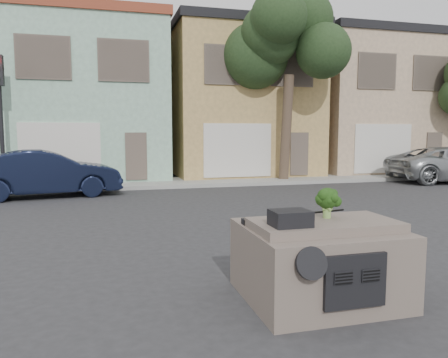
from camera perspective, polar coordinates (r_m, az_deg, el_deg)
name	(u,v)px	position (r m, az deg, el deg)	size (l,w,h in m)	color
ground_plane	(249,244)	(9.05, 3.27, -8.47)	(120.00, 120.00, 0.00)	#303033
sidewalk	(173,183)	(19.13, -6.72, -0.47)	(40.00, 3.00, 0.15)	gray
townhouse_mint	(89,101)	(22.86, -17.20, 9.67)	(7.20, 8.20, 7.55)	#92BCA3
townhouse_tan	(235,104)	(23.83, 1.40, 9.80)	(7.20, 8.20, 7.55)	tan
townhouse_beige	(358,106)	(26.94, 17.08, 9.12)	(7.20, 8.20, 7.55)	tan
navy_sedan	(47,197)	(16.61, -22.08, -2.17)	(1.75, 5.02, 1.65)	black
traffic_signal	(1,124)	(18.19, -27.16, 6.36)	(0.40, 0.40, 5.10)	black
tree_near	(287,87)	(19.80, 8.22, 11.84)	(4.40, 4.00, 8.50)	#23381C
car_dashboard	(318,258)	(6.23, 12.19, -10.09)	(2.00, 1.80, 1.12)	#6A5C52
instrument_hump	(290,218)	(5.52, 8.65, -5.08)	(0.48, 0.38, 0.20)	black
wiper_arm	(324,212)	(6.56, 12.96, -4.17)	(0.70, 0.03, 0.02)	black
broccoli	(327,203)	(6.11, 13.33, -3.01)	(0.35, 0.35, 0.43)	#18330E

